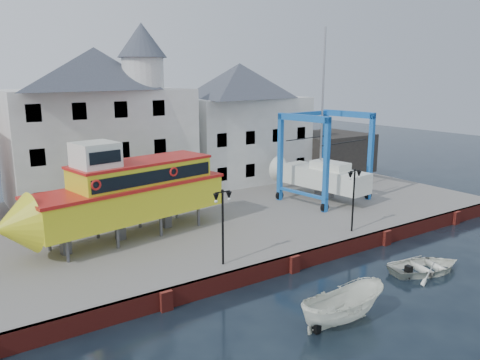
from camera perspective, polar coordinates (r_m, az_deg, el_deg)
ground at (r=27.54m, az=6.52°, el=-11.07°), size 140.00×140.00×0.00m
hardstanding at (r=35.91m, az=-4.90°, el=-4.50°), size 44.00×22.00×1.00m
quay_wall at (r=27.42m, az=6.40°, el=-10.05°), size 44.00×0.47×1.00m
building_white_main at (r=39.43m, az=-16.65°, el=6.71°), size 14.00×8.30×14.00m
building_white_right at (r=46.06m, az=-0.05°, el=7.07°), size 12.00×8.00×11.20m
shed_dark at (r=51.27m, az=10.56°, el=3.37°), size 8.00×7.00×4.00m
lamp_post_left at (r=24.81m, az=-2.13°, el=-3.43°), size 1.12×0.32×4.20m
lamp_post_right at (r=31.07m, az=13.75°, el=-0.50°), size 1.12×0.32×4.20m
tour_boat at (r=29.61m, az=-14.57°, el=-1.63°), size 14.75×5.95×6.26m
travel_lift at (r=39.43m, az=9.37°, el=1.12°), size 7.01×9.32×13.75m
motorboat_a at (r=22.80m, az=12.31°, el=-16.62°), size 4.74×1.95×1.80m
motorboat_b at (r=29.38m, az=21.68°, el=-10.38°), size 5.15×4.25×0.93m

